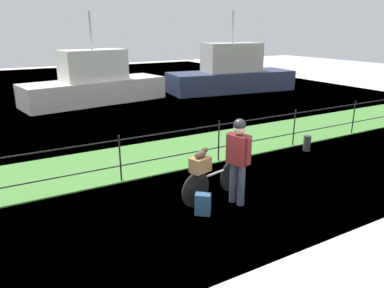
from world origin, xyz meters
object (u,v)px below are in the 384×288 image
terrier_dog (201,153)px  mooring_bollard (307,143)px  bicycle_main (214,182)px  backpack_on_paving (203,204)px  cyclist_person (238,154)px  moored_boat_mid (231,74)px  moored_boat_near (95,84)px  wooden_crate (200,165)px

terrier_dog → mooring_bollard: bearing=17.0°
bicycle_main → backpack_on_paving: size_ratio=4.20×
mooring_bollard → cyclist_person: bearing=-155.9°
mooring_bollard → moored_boat_mid: (4.06, 9.27, 0.68)m
cyclist_person → backpack_on_paving: cyclist_person is taller
cyclist_person → moored_boat_near: (0.43, 11.31, -0.16)m
wooden_crate → backpack_on_paving: 0.73m
wooden_crate → cyclist_person: (0.64, -0.31, 0.19)m
mooring_bollard → moored_boat_mid: size_ratio=0.06×
bicycle_main → mooring_bollard: (3.85, 1.20, -0.14)m
bicycle_main → terrier_dog: size_ratio=5.18×
moored_boat_near → cyclist_person: bearing=-92.2°
backpack_on_paving → moored_boat_near: size_ratio=0.06×
bicycle_main → cyclist_person: 0.80m
cyclist_person → backpack_on_paving: bearing=-176.3°
moored_boat_mid → terrier_dog: bearing=-128.0°
bicycle_main → cyclist_person: (0.27, -0.40, 0.65)m
mooring_bollard → moored_boat_near: size_ratio=0.07×
mooring_bollard → bicycle_main: bearing=-162.6°
terrier_dog → cyclist_person: cyclist_person is taller
mooring_bollard → moored_boat_mid: bearing=66.3°
cyclist_person → backpack_on_paving: 1.13m
cyclist_person → backpack_on_paving: size_ratio=4.21×
backpack_on_paving → moored_boat_mid: moored_boat_mid is taller
mooring_bollard → moored_boat_near: bearing=107.9°
cyclist_person → moored_boat_mid: bearing=54.9°
terrier_dog → backpack_on_paving: size_ratio=0.81×
backpack_on_paving → terrier_dog: bearing=-76.9°
moored_boat_mid → wooden_crate: bearing=-128.1°
moored_boat_near → wooden_crate: bearing=-95.6°
backpack_on_paving → bicycle_main: bearing=-100.1°
backpack_on_paving → moored_boat_mid: 13.82m
terrier_dog → moored_boat_near: 11.05m
backpack_on_paving → moored_boat_mid: size_ratio=0.06×
cyclist_person → mooring_bollard: cyclist_person is taller
moored_boat_near → moored_boat_mid: 7.22m
backpack_on_paving → mooring_bollard: bearing=-119.8°
moored_boat_near → backpack_on_paving: bearing=-96.2°
terrier_dog → mooring_bollard: terrier_dog is taller
bicycle_main → wooden_crate: size_ratio=4.63×
moored_boat_near → terrier_dog: bearing=-95.4°
backpack_on_paving → cyclist_person: bearing=-136.7°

